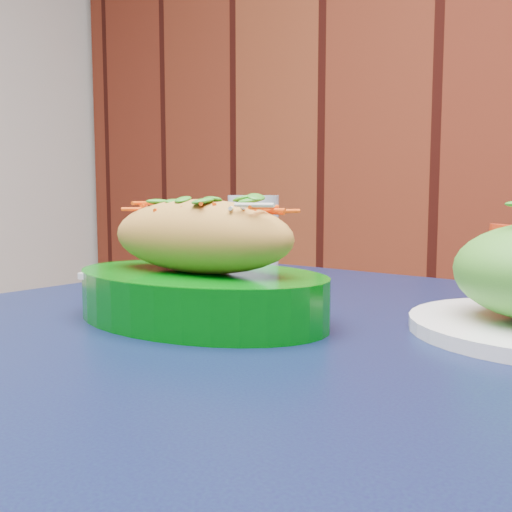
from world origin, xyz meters
The scene contains 3 objects.
cafe_table centered at (-0.40, 1.75, 0.66)m, with size 0.82×0.82×0.75m.
banh_mi_basket centered at (-0.51, 1.73, 0.80)m, with size 0.28×0.20×0.12m.
water_glass centered at (-0.65, 1.98, 0.81)m, with size 0.07×0.07×0.12m, color silver.
Camera 1 is at (-0.12, 1.35, 0.87)m, focal length 40.00 mm.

